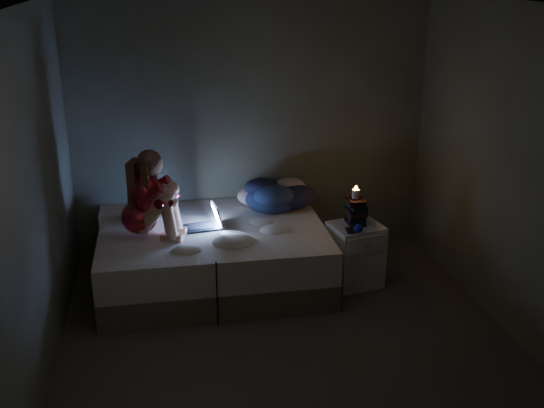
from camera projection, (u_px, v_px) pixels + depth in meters
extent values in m
cube|color=#3C3430|center=(287.00, 340.00, 5.25)|extent=(3.60, 3.80, 0.02)
cube|color=silver|center=(291.00, 2.00, 4.34)|extent=(3.60, 3.80, 0.02)
cube|color=#464C3D|center=(251.00, 127.00, 6.56)|extent=(3.60, 0.02, 2.60)
cube|color=#464C3D|center=(370.00, 318.00, 3.03)|extent=(3.60, 0.02, 2.60)
cube|color=#464C3D|center=(33.00, 202.00, 4.50)|extent=(0.02, 3.80, 2.60)
cube|color=#464C3D|center=(515.00, 174.00, 5.09)|extent=(0.02, 3.80, 2.60)
cube|color=white|center=(125.00, 216.00, 6.07)|extent=(0.45, 0.32, 0.13)
cube|color=silver|center=(355.00, 254.00, 6.07)|extent=(0.52, 0.48, 0.60)
cylinder|color=beige|center=(356.00, 196.00, 5.91)|extent=(0.07, 0.07, 0.08)
cube|color=black|center=(347.00, 230.00, 5.84)|extent=(0.11, 0.15, 0.01)
sphere|color=navy|center=(354.00, 228.00, 5.79)|extent=(0.08, 0.08, 0.08)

